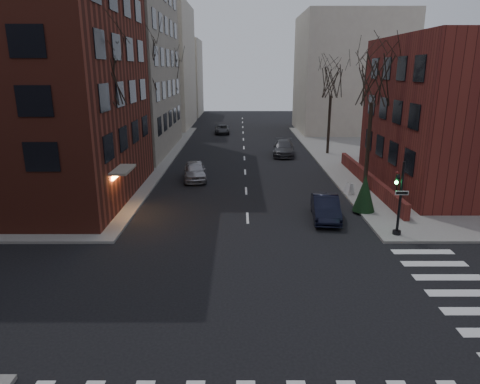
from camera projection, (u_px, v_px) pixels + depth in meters
name	position (u px, v px, depth m)	size (l,w,h in m)	color
ground	(254.00, 337.00, 14.46)	(160.00, 160.00, 0.00)	black
building_left_brick	(9.00, 64.00, 27.80)	(15.00, 15.00, 18.00)	maroon
building_left_tan	(77.00, 14.00, 43.21)	(18.00, 18.00, 28.00)	gray
building_right_brick	(472.00, 115.00, 31.19)	(12.00, 14.00, 11.00)	maroon
low_wall_right	(368.00, 179.00, 32.54)	(0.35, 16.00, 1.00)	maroon
building_distant_la	(144.00, 67.00, 64.78)	(14.00, 16.00, 18.00)	beige
building_distant_ra	(349.00, 74.00, 60.27)	(14.00, 14.00, 16.00)	beige
building_distant_lb	(174.00, 78.00, 81.66)	(10.00, 12.00, 14.00)	beige
traffic_signal	(399.00, 203.00, 22.58)	(0.76, 0.44, 4.00)	black
tree_left_a	(101.00, 73.00, 25.55)	(4.18, 4.18, 10.26)	#2D231C
tree_left_b	(144.00, 66.00, 36.95)	(4.40, 4.40, 10.80)	#2D231C
tree_left_c	(170.00, 75.00, 50.64)	(3.96, 3.96, 9.72)	#2D231C
tree_right_a	(374.00, 79.00, 29.53)	(3.96, 3.96, 9.72)	#2D231C
tree_right_b	(332.00, 80.00, 43.10)	(3.74, 3.74, 9.18)	#2D231C
streetlamp_near	(144.00, 127.00, 34.41)	(0.36, 0.36, 6.28)	black
streetlamp_far	(178.00, 106.00, 53.62)	(0.36, 0.36, 6.28)	black
parked_sedan	(325.00, 208.00, 25.65)	(1.51, 4.33, 1.43)	black
car_lane_silver	(195.00, 171.00, 34.72)	(1.77, 4.40, 1.50)	#9C9BA0
car_lane_gray	(284.00, 148.00, 44.58)	(2.13, 5.24, 1.52)	#3A3B3F
car_lane_far	(222.00, 129.00, 59.50)	(1.95, 4.23, 1.18)	#39393D
sandwich_board	(349.00, 189.00, 30.28)	(0.36, 0.51, 0.82)	white
evergreen_shrub	(365.00, 193.00, 26.56)	(1.37, 1.37, 2.29)	black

